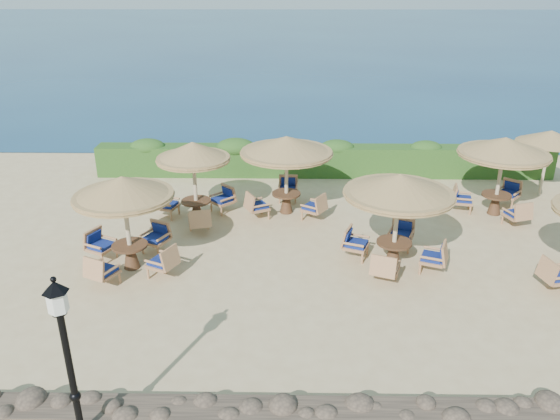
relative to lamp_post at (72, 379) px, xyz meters
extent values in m
plane|color=tan|center=(4.80, 6.80, -1.55)|extent=(120.00, 120.00, 0.00)
plane|color=#0C2A4C|center=(4.80, 76.80, -1.55)|extent=(160.00, 160.00, 0.00)
cube|color=#1F4215|center=(4.80, 14.00, -0.95)|extent=(18.00, 0.90, 1.20)
cube|color=brown|center=(4.80, 0.60, -1.33)|extent=(15.00, 0.65, 0.44)
cylinder|color=black|center=(0.00, 0.00, 0.00)|extent=(0.11, 0.11, 2.40)
cylinder|color=silver|center=(0.00, 0.00, 1.43)|extent=(0.30, 0.30, 0.36)
cone|color=black|center=(0.00, 0.00, 1.67)|extent=(0.40, 0.40, 0.18)
cylinder|color=#C2AE89|center=(12.60, 12.00, -0.45)|extent=(0.10, 0.10, 2.20)
cone|color=olive|center=(12.60, 12.00, 0.63)|extent=(2.30, 2.30, 0.45)
cylinder|color=#C2AE89|center=(-0.89, 6.32, -0.35)|extent=(0.12, 0.12, 2.40)
cone|color=olive|center=(-0.89, 6.32, 0.83)|extent=(2.63, 2.63, 0.55)
cylinder|color=olive|center=(-0.89, 6.32, 0.55)|extent=(2.58, 2.58, 0.14)
cylinder|color=#4F311C|center=(-0.89, 6.32, -0.87)|extent=(0.96, 0.96, 0.06)
cone|color=#4F311C|center=(-0.89, 6.32, -1.22)|extent=(0.44, 0.44, 0.64)
cylinder|color=#C2AE89|center=(6.28, 6.60, -0.35)|extent=(0.12, 0.12, 2.40)
cone|color=olive|center=(6.28, 6.60, 0.83)|extent=(2.95, 2.95, 0.55)
cylinder|color=olive|center=(6.28, 6.60, 0.55)|extent=(2.89, 2.89, 0.14)
cylinder|color=#4F311C|center=(6.28, 6.60, -0.87)|extent=(0.96, 0.96, 0.06)
cone|color=#4F311C|center=(6.28, 6.60, -1.22)|extent=(0.44, 0.44, 0.64)
cylinder|color=#C2AE89|center=(0.40, 9.51, -0.35)|extent=(0.12, 0.12, 2.40)
cone|color=olive|center=(0.40, 9.51, 0.83)|extent=(2.34, 2.34, 0.55)
cylinder|color=olive|center=(0.40, 9.51, 0.55)|extent=(2.29, 2.29, 0.14)
cylinder|color=#4F311C|center=(0.40, 9.51, -0.87)|extent=(0.96, 0.96, 0.06)
cone|color=#4F311C|center=(0.40, 9.51, -1.22)|extent=(0.44, 0.44, 0.64)
cylinder|color=#C2AE89|center=(3.32, 10.21, -0.35)|extent=(0.12, 0.12, 2.40)
cone|color=olive|center=(3.32, 10.21, 0.83)|extent=(3.04, 3.04, 0.55)
cylinder|color=olive|center=(3.32, 10.21, 0.55)|extent=(2.98, 2.98, 0.14)
cylinder|color=#4F311C|center=(3.32, 10.21, -0.87)|extent=(0.96, 0.96, 0.06)
cone|color=#4F311C|center=(3.32, 10.21, -1.22)|extent=(0.44, 0.44, 0.64)
cylinder|color=#C2AE89|center=(10.30, 10.18, -0.35)|extent=(0.12, 0.12, 2.40)
cone|color=olive|center=(10.30, 10.18, 0.83)|extent=(2.92, 2.92, 0.55)
cylinder|color=olive|center=(10.30, 10.18, 0.55)|extent=(2.86, 2.86, 0.14)
cylinder|color=#4F311C|center=(10.30, 10.18, -0.87)|extent=(0.96, 0.96, 0.06)
cone|color=#4F311C|center=(10.30, 10.18, -1.22)|extent=(0.44, 0.44, 0.64)
camera|label=1|loc=(3.36, -6.76, 5.78)|focal=35.00mm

